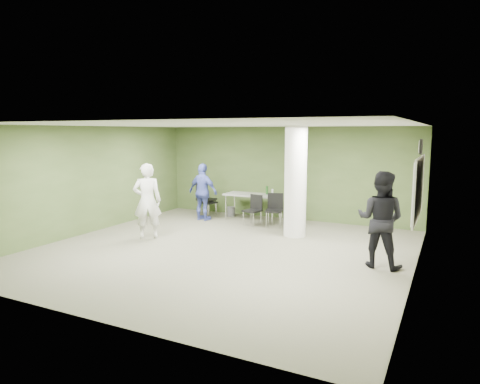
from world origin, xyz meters
The scene contains 17 objects.
floor centered at (0.00, 0.00, 0.00)m, with size 8.00×8.00×0.00m, color #5A5A47.
ceiling centered at (0.00, 0.00, 2.80)m, with size 8.00×8.00×0.00m, color white.
wall_back centered at (0.00, 4.00, 1.40)m, with size 8.00×0.02×2.80m, color #3B5025.
wall_left centered at (-4.00, 0.00, 1.40)m, with size 0.02×8.00×2.80m, color #3B5025.
wall_right_cream centered at (4.00, 0.00, 1.40)m, with size 0.02×8.00×2.80m, color beige.
column centered at (1.00, 2.00, 1.40)m, with size 0.56×0.56×2.80m, color silver.
whiteboard centered at (3.92, 1.20, 1.50)m, with size 0.05×2.30×1.30m.
wall_clock centered at (3.92, 1.20, 2.35)m, with size 0.06×0.32×0.32m.
folding_table centered at (-0.77, 3.30, 0.75)m, with size 1.68×0.75×1.05m.
wastebasket centered at (-1.65, 3.55, 0.15)m, with size 0.26×0.26×0.30m, color #4C4C4C.
chair_back_left centered at (-2.40, 3.32, 0.49)m, with size 0.52×0.52×0.84m.
chair_back_right centered at (-2.52, 3.39, 0.58)m, with size 0.57×0.57×1.00m.
chair_table_left centered at (-0.48, 2.71, 0.50)m, with size 0.52×0.52×0.86m.
chair_table_right centered at (0.11, 2.83, 0.54)m, with size 0.56×0.56×0.93m.
woman_white centered at (-2.23, 0.15, 0.94)m, with size 0.69×0.45×1.89m, color silver.
man_black centered at (3.33, 0.34, 0.95)m, with size 0.93×0.72×1.90m, color black.
man_blue centered at (-2.12, 2.64, 0.86)m, with size 1.00×0.42×1.71m, color #4350A6.
Camera 1 is at (4.51, -8.22, 2.66)m, focal length 32.00 mm.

